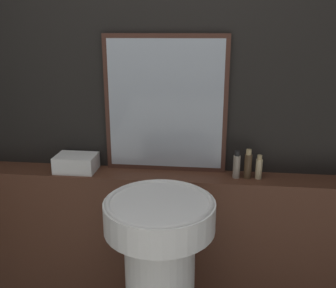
{
  "coord_description": "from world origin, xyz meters",
  "views": [
    {
      "loc": [
        0.24,
        -0.55,
        1.68
      ],
      "look_at": [
        0.02,
        1.32,
        1.11
      ],
      "focal_mm": 40.0,
      "sensor_mm": 36.0,
      "label": 1
    }
  ],
  "objects_px": {
    "towel_stack": "(76,163)",
    "conditioner_bottle": "(248,165)",
    "pedestal_sink": "(160,274)",
    "shampoo_bottle": "(237,165)",
    "lotion_bottle": "(259,168)",
    "mirror": "(166,105)"
  },
  "relations": [
    {
      "from": "towel_stack",
      "to": "conditioner_bottle",
      "type": "height_order",
      "value": "conditioner_bottle"
    },
    {
      "from": "conditioner_bottle",
      "to": "towel_stack",
      "type": "bearing_deg",
      "value": 180.0
    },
    {
      "from": "pedestal_sink",
      "to": "shampoo_bottle",
      "type": "height_order",
      "value": "shampoo_bottle"
    },
    {
      "from": "towel_stack",
      "to": "lotion_bottle",
      "type": "bearing_deg",
      "value": 0.0
    },
    {
      "from": "shampoo_bottle",
      "to": "lotion_bottle",
      "type": "relative_size",
      "value": 1.15
    },
    {
      "from": "mirror",
      "to": "lotion_bottle",
      "type": "relative_size",
      "value": 5.68
    },
    {
      "from": "pedestal_sink",
      "to": "lotion_bottle",
      "type": "height_order",
      "value": "lotion_bottle"
    },
    {
      "from": "mirror",
      "to": "towel_stack",
      "type": "relative_size",
      "value": 3.33
    },
    {
      "from": "towel_stack",
      "to": "shampoo_bottle",
      "type": "distance_m",
      "value": 0.92
    },
    {
      "from": "towel_stack",
      "to": "shampoo_bottle",
      "type": "relative_size",
      "value": 1.48
    },
    {
      "from": "lotion_bottle",
      "to": "conditioner_bottle",
      "type": "bearing_deg",
      "value": 180.0
    },
    {
      "from": "towel_stack",
      "to": "shampoo_bottle",
      "type": "height_order",
      "value": "shampoo_bottle"
    },
    {
      "from": "towel_stack",
      "to": "lotion_bottle",
      "type": "distance_m",
      "value": 1.04
    },
    {
      "from": "shampoo_bottle",
      "to": "towel_stack",
      "type": "bearing_deg",
      "value": 180.0
    },
    {
      "from": "shampoo_bottle",
      "to": "mirror",
      "type": "bearing_deg",
      "value": 168.55
    },
    {
      "from": "shampoo_bottle",
      "to": "conditioner_bottle",
      "type": "relative_size",
      "value": 0.94
    },
    {
      "from": "pedestal_sink",
      "to": "conditioner_bottle",
      "type": "bearing_deg",
      "value": 45.43
    },
    {
      "from": "shampoo_bottle",
      "to": "lotion_bottle",
      "type": "xyz_separation_m",
      "value": [
        0.12,
        0.0,
        -0.01
      ]
    },
    {
      "from": "pedestal_sink",
      "to": "towel_stack",
      "type": "height_order",
      "value": "towel_stack"
    },
    {
      "from": "lotion_bottle",
      "to": "mirror",
      "type": "bearing_deg",
      "value": 171.14
    },
    {
      "from": "mirror",
      "to": "towel_stack",
      "type": "xyz_separation_m",
      "value": [
        -0.51,
        -0.08,
        -0.34
      ]
    },
    {
      "from": "towel_stack",
      "to": "shampoo_bottle",
      "type": "xyz_separation_m",
      "value": [
        0.92,
        0.0,
        0.02
      ]
    }
  ]
}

